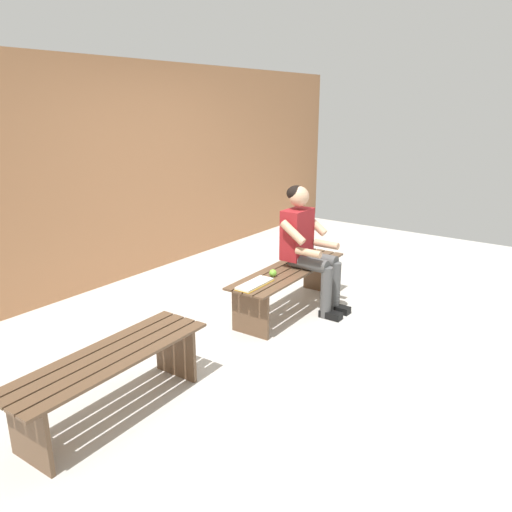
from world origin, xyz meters
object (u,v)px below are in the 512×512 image
(bench_far, at_px, (111,370))
(apple, at_px, (273,273))
(person_seated, at_px, (307,243))
(book_open, at_px, (255,284))
(bench_near, at_px, (289,279))

(bench_far, height_order, apple, apple)
(person_seated, distance_m, book_open, 0.79)
(book_open, bearing_deg, bench_near, 177.98)
(bench_near, height_order, apple, apple)
(bench_far, xyz_separation_m, apple, (-1.90, 0.00, 0.15))
(person_seated, bearing_deg, bench_far, -2.44)
(person_seated, bearing_deg, bench_near, -30.78)
(bench_near, height_order, book_open, book_open)
(bench_far, distance_m, apple, 1.90)
(bench_far, relative_size, person_seated, 1.17)
(bench_near, distance_m, person_seated, 0.40)
(person_seated, xyz_separation_m, apple, (0.45, -0.10, -0.21))
(person_seated, relative_size, book_open, 3.00)
(apple, bearing_deg, book_open, -1.18)
(bench_far, distance_m, book_open, 1.61)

